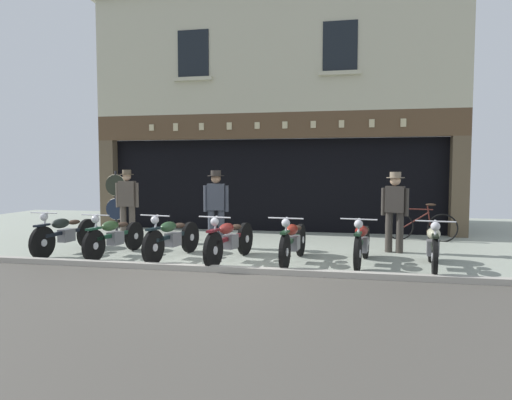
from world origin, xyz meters
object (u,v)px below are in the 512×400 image
(motorcycle_right, at_px, (362,242))
(advert_board_near, at_px, (338,172))
(motorcycle_center_right, at_px, (293,240))
(motorcycle_left, at_px, (115,235))
(motorcycle_center_left, at_px, (172,237))
(shopkeeper_center, at_px, (216,204))
(salesman_right, at_px, (395,207))
(leaning_bicycle, at_px, (421,225))
(tyre_sign_pole, at_px, (116,198))
(advert_board_far, at_px, (387,168))
(motorcycle_far_left, at_px, (66,233))
(salesman_left, at_px, (127,202))
(motorcycle_center, at_px, (230,239))
(motorcycle_far_right, at_px, (433,245))

(motorcycle_right, distance_m, advert_board_near, 4.47)
(advert_board_near, bearing_deg, motorcycle_center_right, -99.88)
(motorcycle_left, height_order, motorcycle_right, motorcycle_right)
(motorcycle_center_left, relative_size, shopkeeper_center, 1.14)
(motorcycle_center_right, relative_size, salesman_right, 1.22)
(advert_board_near, height_order, leaning_bicycle, advert_board_near)
(tyre_sign_pole, xyz_separation_m, advert_board_far, (6.93, 1.94, 0.78))
(salesman_right, relative_size, advert_board_far, 1.65)
(motorcycle_far_left, bearing_deg, shopkeeper_center, -150.27)
(advert_board_far, bearing_deg, salesman_right, -91.47)
(tyre_sign_pole, bearing_deg, salesman_left, -44.59)
(motorcycle_left, relative_size, salesman_right, 1.14)
(motorcycle_far_left, height_order, salesman_right, salesman_right)
(motorcycle_far_left, distance_m, advert_board_far, 8.15)
(advert_board_far, bearing_deg, salesman_left, -157.67)
(motorcycle_right, distance_m, shopkeeper_center, 3.43)
(advert_board_near, relative_size, advert_board_far, 0.96)
(tyre_sign_pole, bearing_deg, leaning_bicycle, 6.51)
(motorcycle_right, xyz_separation_m, salesman_right, (0.71, 1.39, 0.53))
(motorcycle_right, xyz_separation_m, salesman_left, (-5.49, 1.68, 0.54))
(motorcycle_far_left, xyz_separation_m, motorcycle_center_left, (2.39, -0.09, -0.00))
(motorcycle_right, bearing_deg, motorcycle_far_left, 8.71)
(motorcycle_center, bearing_deg, motorcycle_far_left, 7.85)
(motorcycle_far_left, height_order, shopkeeper_center, shopkeeper_center)
(motorcycle_far_right, bearing_deg, advert_board_near, -61.34)
(motorcycle_far_left, distance_m, advert_board_near, 7.10)
(salesman_left, xyz_separation_m, shopkeeper_center, (2.35, -0.41, 0.00))
(shopkeeper_center, height_order, tyre_sign_pole, shopkeeper_center)
(motorcycle_center, height_order, motorcycle_right, motorcycle_center)
(motorcycle_right, xyz_separation_m, tyre_sign_pole, (-6.14, 2.32, 0.58))
(motorcycle_far_left, relative_size, motorcycle_center_left, 1.02)
(motorcycle_left, distance_m, shopkeeper_center, 2.27)
(motorcycle_center_right, height_order, tyre_sign_pole, tyre_sign_pole)
(motorcycle_center_left, distance_m, shopkeeper_center, 1.56)
(motorcycle_far_right, bearing_deg, shopkeeper_center, -10.45)
(motorcycle_far_left, distance_m, salesman_left, 1.87)
(motorcycle_left, height_order, advert_board_far, advert_board_far)
(salesman_left, bearing_deg, motorcycle_far_right, 155.94)
(leaning_bicycle, bearing_deg, advert_board_far, 45.73)
(tyre_sign_pole, xyz_separation_m, advert_board_near, (5.64, 1.94, 0.67))
(motorcycle_center_left, xyz_separation_m, leaning_bicycle, (5.16, 3.31, -0.05))
(shopkeeper_center, height_order, advert_board_near, advert_board_near)
(motorcycle_center_left, bearing_deg, advert_board_far, -125.07)
(motorcycle_left, height_order, motorcycle_center_left, motorcycle_center_left)
(motorcycle_left, relative_size, motorcycle_right, 1.00)
(motorcycle_right, bearing_deg, tyre_sign_pole, -12.22)
(advert_board_far, bearing_deg, motorcycle_center, -126.01)
(shopkeeper_center, bearing_deg, leaning_bicycle, -168.18)
(motorcycle_right, height_order, shopkeeper_center, shopkeeper_center)
(salesman_left, bearing_deg, motorcycle_center_left, 127.21)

